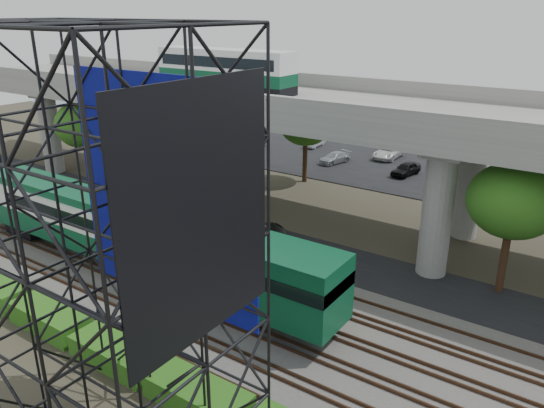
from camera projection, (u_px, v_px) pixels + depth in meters
The scene contains 13 objects.
ground at pixel (168, 314), 28.30m from camera, with size 140.00×140.00×0.00m, color #474233.
ballast_bed at pixel (194, 297), 29.81m from camera, with size 90.00×12.00×0.20m, color slate.
service_road at pixel (278, 245), 36.41m from camera, with size 90.00×5.00×0.08m, color black.
parking_lot at pixel (404, 166), 54.59m from camera, with size 90.00×18.00×0.08m, color black.
harbor_water at pixel (465, 129), 71.62m from camera, with size 140.00×40.00×0.03m, color #405969.
rail_tracks at pixel (193, 294), 29.75m from camera, with size 90.00×9.52×0.16m.
commuter_train at pixel (109, 225), 32.46m from camera, with size 29.30×3.06×4.30m.
overpass at pixel (313, 114), 38.17m from camera, with size 80.00×12.00×12.40m.
scaffold_tower at pixel (97, 276), 16.60m from camera, with size 9.36×6.36×15.00m.
hedge_strip at pixel (116, 352), 24.25m from camera, with size 34.60×1.80×1.20m.
trees at pixel (269, 142), 41.35m from camera, with size 40.94×16.94×7.69m.
suv at pixel (247, 230), 36.82m from camera, with size 2.61×5.65×1.57m, color black.
parked_cars at pixel (414, 163), 53.51m from camera, with size 35.31×9.64×1.32m.
Camera 1 is at (18.42, -17.07, 15.35)m, focal length 35.00 mm.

